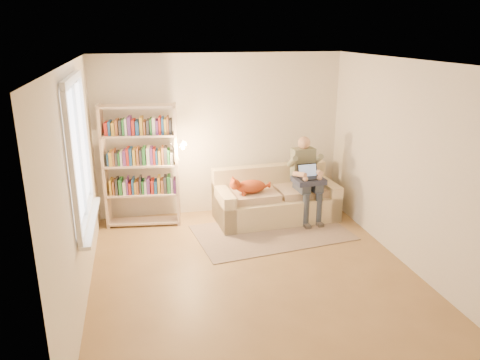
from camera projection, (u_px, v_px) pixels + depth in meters
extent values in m
plane|color=olive|center=(254.00, 273.00, 5.92)|extent=(4.50, 4.50, 0.00)
cube|color=white|center=(256.00, 62.00, 5.12)|extent=(4.00, 4.50, 0.02)
cube|color=silver|center=(77.00, 187.00, 5.10)|extent=(0.02, 4.50, 2.60)
cube|color=silver|center=(407.00, 165.00, 5.93)|extent=(0.02, 4.50, 2.60)
cube|color=silver|center=(221.00, 135.00, 7.61)|extent=(4.00, 0.02, 2.60)
cube|color=silver|center=(331.00, 264.00, 3.43)|extent=(4.00, 0.02, 2.60)
plane|color=white|center=(79.00, 151.00, 5.19)|extent=(0.00, 1.50, 1.50)
cube|color=white|center=(72.00, 79.00, 4.95)|extent=(0.05, 1.50, 0.08)
cube|color=white|center=(87.00, 217.00, 5.43)|extent=(0.05, 1.50, 0.08)
cube|color=white|center=(80.00, 151.00, 5.19)|extent=(0.04, 0.05, 1.50)
cube|color=white|center=(91.00, 221.00, 5.45)|extent=(0.12, 1.52, 0.04)
cube|color=beige|center=(276.00, 207.00, 7.55)|extent=(1.97, 0.98, 0.40)
cube|color=beige|center=(269.00, 177.00, 7.73)|extent=(1.93, 0.30, 0.41)
cube|color=beige|center=(224.00, 208.00, 7.30)|extent=(0.24, 0.88, 0.58)
cube|color=beige|center=(325.00, 197.00, 7.75)|extent=(0.24, 0.88, 0.58)
cube|color=#C7AE91|center=(251.00, 196.00, 7.31)|extent=(0.85, 0.62, 0.12)
cube|color=#C7AE91|center=(302.00, 191.00, 7.54)|extent=(0.85, 0.62, 0.12)
cube|color=gray|center=(303.00, 163.00, 7.47)|extent=(0.37, 0.22, 0.50)
sphere|color=tan|center=(304.00, 143.00, 7.35)|extent=(0.20, 0.20, 0.20)
cube|color=#343B48|center=(302.00, 186.00, 7.32)|extent=(0.17, 0.41, 0.15)
cube|color=#343B48|center=(314.00, 185.00, 7.38)|extent=(0.17, 0.41, 0.15)
cylinder|color=#343B48|center=(306.00, 210.00, 7.24)|extent=(0.10, 0.10, 0.54)
cylinder|color=#343B48|center=(319.00, 209.00, 7.30)|extent=(0.10, 0.10, 0.54)
ellipsoid|color=#D55A29|center=(252.00, 186.00, 7.24)|extent=(0.48, 0.27, 0.21)
sphere|color=#D55A29|center=(236.00, 184.00, 7.11)|extent=(0.16, 0.16, 0.16)
cylinder|color=#D55A29|center=(266.00, 187.00, 7.36)|extent=(0.23, 0.06, 0.06)
cube|color=#252A42|center=(306.00, 180.00, 7.30)|extent=(0.48, 0.41, 0.08)
cube|color=black|center=(307.00, 178.00, 7.25)|extent=(0.34, 0.24, 0.02)
cube|color=black|center=(305.00, 170.00, 7.32)|extent=(0.33, 0.09, 0.21)
plane|color=#8CA5CC|center=(305.00, 170.00, 7.32)|extent=(0.30, 0.10, 0.28)
cube|color=beige|center=(105.00, 167.00, 7.07)|extent=(0.08, 0.29, 1.90)
cube|color=beige|center=(177.00, 165.00, 7.17)|extent=(0.08, 0.29, 1.90)
cube|color=beige|center=(145.00, 221.00, 7.39)|extent=(1.16, 0.42, 0.03)
cube|color=beige|center=(143.00, 193.00, 7.25)|extent=(1.16, 0.42, 0.03)
cube|color=beige|center=(141.00, 165.00, 7.11)|extent=(1.16, 0.42, 0.03)
cube|color=beige|center=(139.00, 135.00, 6.97)|extent=(1.16, 0.42, 0.03)
cube|color=beige|center=(137.00, 106.00, 6.84)|extent=(1.16, 0.42, 0.03)
cube|color=#333338|center=(142.00, 186.00, 7.21)|extent=(0.99, 0.34, 0.23)
cube|color=#267233|center=(140.00, 157.00, 7.07)|extent=(0.99, 0.34, 0.23)
cube|color=silver|center=(138.00, 127.00, 6.93)|extent=(0.99, 0.34, 0.23)
cylinder|color=beige|center=(171.00, 162.00, 7.14)|extent=(0.10, 0.10, 0.04)
cone|color=beige|center=(181.00, 145.00, 6.95)|extent=(0.14, 0.16, 0.16)
cube|color=gray|center=(272.00, 233.00, 7.08)|extent=(2.41, 1.62, 0.01)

